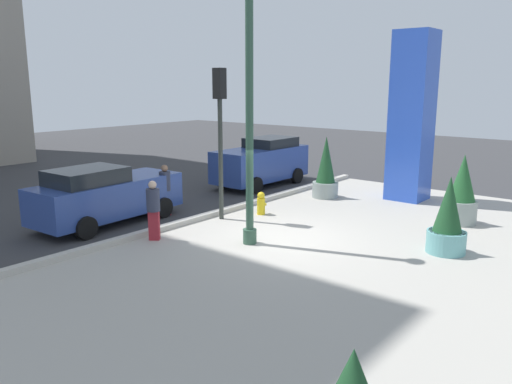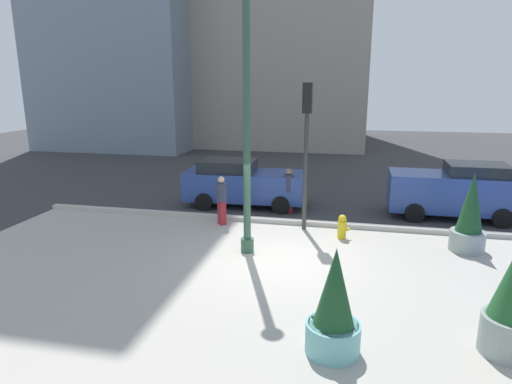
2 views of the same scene
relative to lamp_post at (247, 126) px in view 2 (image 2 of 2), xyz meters
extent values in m
plane|color=#38383A|center=(0.93, 3.59, -3.51)|extent=(60.00, 60.00, 0.00)
cube|color=#ADA89E|center=(0.93, -2.41, -3.51)|extent=(18.00, 10.00, 0.02)
cube|color=#B7B2A8|center=(0.93, 2.71, -3.43)|extent=(18.00, 0.24, 0.16)
cylinder|color=#335642|center=(0.00, 0.00, -3.31)|extent=(0.36, 0.36, 0.40)
cylinder|color=#335642|center=(0.00, 0.00, -0.07)|extent=(0.20, 0.20, 6.88)
cylinder|color=#6BB2B2|center=(2.53, -4.27, -3.23)|extent=(0.96, 0.96, 0.56)
cylinder|color=#382819|center=(2.53, -4.27, -2.97)|extent=(0.88, 0.88, 0.04)
cone|color=#1E4C28|center=(2.53, -4.27, -2.25)|extent=(0.71, 0.71, 1.39)
cylinder|color=gray|center=(5.51, -3.66, -3.16)|extent=(0.94, 0.94, 0.71)
cylinder|color=#382819|center=(5.51, -3.66, -2.82)|extent=(0.87, 0.87, 0.04)
cylinder|color=gray|center=(6.00, 1.38, -3.22)|extent=(0.95, 0.95, 0.58)
cylinder|color=#382819|center=(6.00, 1.38, -2.95)|extent=(0.87, 0.87, 0.04)
cone|color=#1E4C28|center=(6.00, 1.38, -2.09)|extent=(0.70, 0.70, 1.69)
cylinder|color=gold|center=(2.55, 1.66, -3.24)|extent=(0.26, 0.26, 0.55)
sphere|color=gold|center=(2.55, 1.66, -2.88)|extent=(0.24, 0.24, 0.24)
cylinder|color=gold|center=(2.72, 1.66, -3.21)|extent=(0.12, 0.10, 0.10)
cylinder|color=#333833|center=(1.34, 2.28, -1.66)|extent=(0.14, 0.14, 3.70)
cube|color=black|center=(1.34, 2.28, 0.64)|extent=(0.28, 0.32, 0.90)
sphere|color=green|center=(1.34, 2.45, 0.91)|extent=(0.18, 0.18, 0.18)
cube|color=#2D4793|center=(-1.13, 4.62, -2.71)|extent=(4.67, 1.94, 1.05)
cube|color=#1E2328|center=(-1.82, 4.59, -1.97)|extent=(2.14, 1.61, 0.44)
cylinder|color=black|center=(0.24, 5.55, -3.19)|extent=(0.65, 0.25, 0.64)
cylinder|color=black|center=(0.33, 3.83, -3.19)|extent=(0.65, 0.25, 0.64)
cylinder|color=black|center=(-2.60, 5.41, -3.19)|extent=(0.65, 0.25, 0.64)
cylinder|color=black|center=(-2.51, 3.69, -3.19)|extent=(0.65, 0.25, 0.64)
cube|color=#2D4793|center=(6.28, 4.67, -2.60)|extent=(4.40, 1.79, 1.27)
cube|color=#1E2328|center=(6.94, 4.66, -1.77)|extent=(1.99, 1.55, 0.39)
cylinder|color=black|center=(4.91, 3.81, -3.19)|extent=(0.64, 0.23, 0.64)
cylinder|color=black|center=(4.93, 5.55, -3.19)|extent=(0.64, 0.23, 0.64)
cylinder|color=black|center=(7.62, 3.78, -3.19)|extent=(0.64, 0.23, 0.64)
cylinder|color=black|center=(7.65, 5.52, -3.19)|extent=(0.64, 0.23, 0.64)
cube|color=maroon|center=(0.58, 4.01, -3.11)|extent=(0.34, 0.31, 0.81)
cylinder|color=#33384C|center=(0.58, 4.01, -2.40)|extent=(0.49, 0.49, 0.61)
sphere|color=#8C664C|center=(0.58, 4.01, -1.99)|extent=(0.22, 0.22, 0.22)
cube|color=maroon|center=(-1.38, 2.21, -3.11)|extent=(0.33, 0.34, 0.81)
cylinder|color=#33384C|center=(-1.38, 2.21, -2.40)|extent=(0.51, 0.51, 0.61)
sphere|color=beige|center=(-1.38, 2.21, -1.99)|extent=(0.22, 0.22, 0.22)
camera|label=1|loc=(-9.87, -8.27, 0.67)|focal=35.68mm
camera|label=2|loc=(2.65, -11.23, 1.11)|focal=30.92mm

